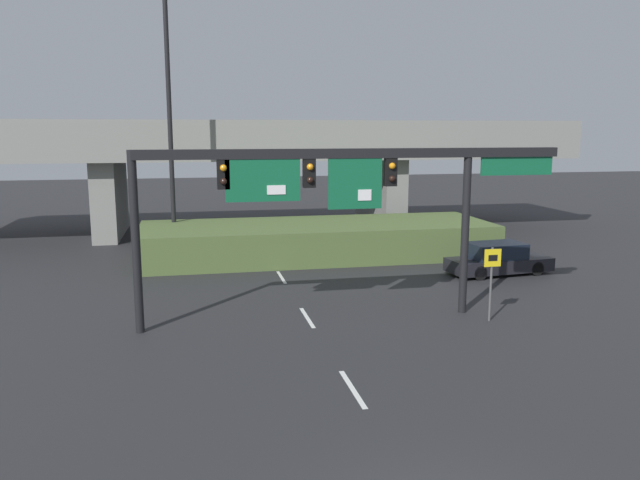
% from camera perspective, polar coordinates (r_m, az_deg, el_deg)
% --- Properties ---
extents(lane_markings, '(0.14, 33.54, 0.01)m').
position_cam_1_polar(lane_markings, '(24.91, -2.51, -5.04)').
color(lane_markings, silver).
rests_on(lane_markings, ground).
extents(signal_gantry, '(14.64, 0.44, 5.87)m').
position_cam_1_polar(signal_gantry, '(20.80, 1.65, 5.23)').
color(signal_gantry, black).
rests_on(signal_gantry, ground).
extents(speed_limit_sign, '(0.60, 0.11, 2.57)m').
position_cam_1_polar(speed_limit_sign, '(21.94, 15.42, -2.97)').
color(speed_limit_sign, '#4C4C4C').
rests_on(speed_limit_sign, ground).
extents(highway_light_pole_near, '(0.70, 0.36, 16.80)m').
position_cam_1_polar(highway_light_pole_near, '(33.34, -13.71, 13.70)').
color(highway_light_pole_near, black).
rests_on(highway_light_pole_near, ground).
extents(overpass_bridge, '(41.05, 9.12, 7.06)m').
position_cam_1_polar(overpass_bridge, '(40.45, -6.38, 7.86)').
color(overpass_bridge, gray).
rests_on(overpass_bridge, ground).
extents(grass_embankment, '(17.96, 6.02, 1.72)m').
position_cam_1_polar(grass_embankment, '(32.33, -0.24, 0.01)').
color(grass_embankment, '#4C6033').
rests_on(grass_embankment, ground).
extents(parked_sedan_near_right, '(4.88, 2.23, 1.45)m').
position_cam_1_polar(parked_sedan_near_right, '(29.45, 15.95, -1.74)').
color(parked_sedan_near_right, black).
rests_on(parked_sedan_near_right, ground).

